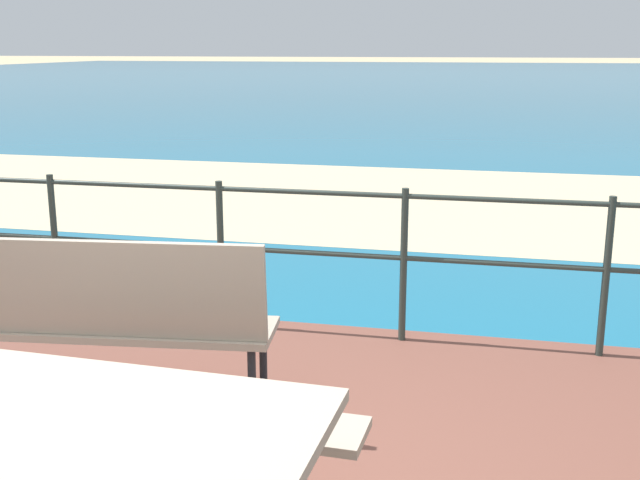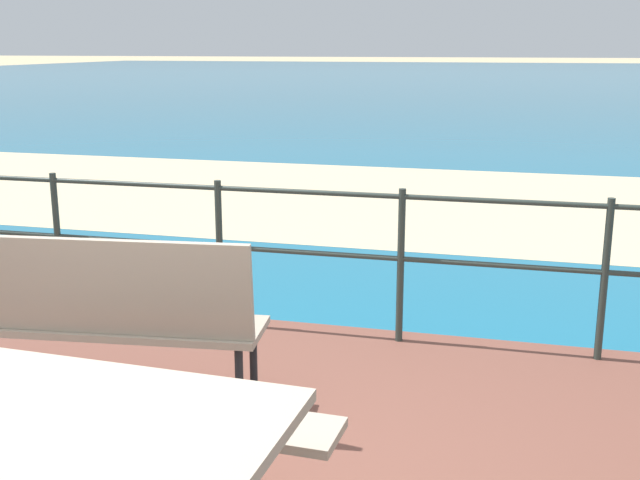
% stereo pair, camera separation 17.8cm
% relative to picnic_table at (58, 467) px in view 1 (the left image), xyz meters
% --- Properties ---
extents(sea_water, '(90.00, 90.00, 0.01)m').
position_rel_picnic_table_xyz_m(sea_water, '(0.12, 40.34, -0.64)').
color(sea_water, '#196B8E').
rests_on(sea_water, ground).
extents(beach_strip, '(54.04, 5.48, 0.01)m').
position_rel_picnic_table_xyz_m(beach_strip, '(0.12, 7.63, -0.64)').
color(beach_strip, beige).
rests_on(beach_strip, ground).
extents(picnic_table, '(1.65, 1.60, 0.77)m').
position_rel_picnic_table_xyz_m(picnic_table, '(0.00, 0.00, 0.00)').
color(picnic_table, tan).
rests_on(picnic_table, patio_paving).
extents(park_bench, '(1.79, 0.61, 0.94)m').
position_rel_picnic_table_xyz_m(park_bench, '(-0.64, 1.38, -0.03)').
color(park_bench, tan).
rests_on(park_bench, patio_paving).
extents(railing_fence, '(5.94, 0.04, 0.96)m').
position_rel_picnic_table_xyz_m(railing_fence, '(0.12, 2.77, 0.02)').
color(railing_fence, '#2D3833').
rests_on(railing_fence, patio_paving).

